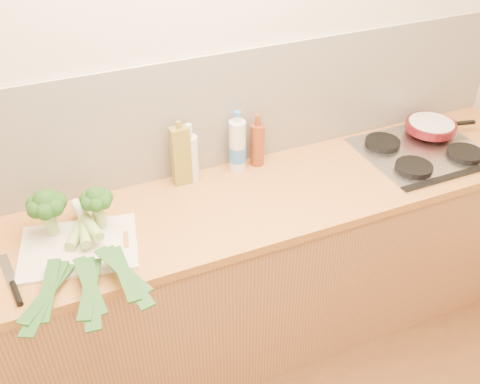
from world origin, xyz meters
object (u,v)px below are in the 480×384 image
object	(u,v)px
chefs_knife	(14,287)
chopping_board	(79,247)
gas_hob	(423,150)
skillet	(431,126)

from	to	relation	value
chefs_knife	chopping_board	bearing A→B (deg)	18.45
gas_hob	chopping_board	world-z (taller)	gas_hob
skillet	chefs_knife	bearing A→B (deg)	-159.39
chopping_board	skillet	bearing A→B (deg)	16.31
gas_hob	chopping_board	bearing A→B (deg)	-178.68
chefs_knife	skillet	bearing A→B (deg)	-0.45
chopping_board	chefs_knife	distance (m)	0.27
chopping_board	skillet	distance (m)	1.79
gas_hob	skillet	distance (m)	0.18
chopping_board	chefs_knife	world-z (taller)	chefs_knife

